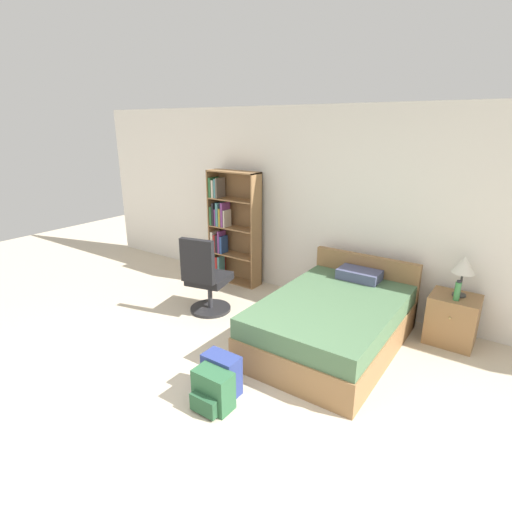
{
  "coord_description": "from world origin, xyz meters",
  "views": [
    {
      "loc": [
        2.04,
        -1.64,
        2.37
      ],
      "look_at": [
        -0.49,
        1.98,
        0.9
      ],
      "focal_mm": 28.0,
      "sensor_mm": 36.0,
      "label": 1
    }
  ],
  "objects": [
    {
      "name": "backpack_blue",
      "position": [
        0.01,
        0.72,
        0.18
      ],
      "size": [
        0.34,
        0.26,
        0.39
      ],
      "color": "navy",
      "rests_on": "ground_plane"
    },
    {
      "name": "ground_plane",
      "position": [
        0.0,
        0.0,
        0.0
      ],
      "size": [
        14.0,
        14.0,
        0.0
      ],
      "primitive_type": "plane",
      "color": "beige"
    },
    {
      "name": "bed",
      "position": [
        0.48,
        2.11,
        0.29
      ],
      "size": [
        1.32,
        1.98,
        0.81
      ],
      "color": "olive",
      "rests_on": "ground_plane"
    },
    {
      "name": "nightstand",
      "position": [
        1.55,
        2.92,
        0.28
      ],
      "size": [
        0.51,
        0.47,
        0.56
      ],
      "color": "olive",
      "rests_on": "ground_plane"
    },
    {
      "name": "bookshelf",
      "position": [
        -1.69,
        2.98,
        0.85
      ],
      "size": [
        0.83,
        0.27,
        1.72
      ],
      "color": "olive",
      "rests_on": "ground_plane"
    },
    {
      "name": "office_chair",
      "position": [
        -1.2,
        1.88,
        0.47
      ],
      "size": [
        0.57,
        0.65,
        1.05
      ],
      "color": "#232326",
      "rests_on": "ground_plane"
    },
    {
      "name": "water_bottle",
      "position": [
        1.57,
        2.81,
        0.67
      ],
      "size": [
        0.06,
        0.06,
        0.23
      ],
      "color": "#3F8C4C",
      "rests_on": "nightstand"
    },
    {
      "name": "backpack_green",
      "position": [
        0.07,
        0.52,
        0.17
      ],
      "size": [
        0.34,
        0.27,
        0.36
      ],
      "color": "#2D603D",
      "rests_on": "ground_plane"
    },
    {
      "name": "wall_back",
      "position": [
        0.0,
        3.23,
        1.3
      ],
      "size": [
        9.0,
        0.06,
        2.6
      ],
      "color": "white",
      "rests_on": "ground_plane"
    },
    {
      "name": "table_lamp",
      "position": [
        1.57,
        2.95,
        0.91
      ],
      "size": [
        0.24,
        0.24,
        0.46
      ],
      "color": "#333333",
      "rests_on": "nightstand"
    }
  ]
}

